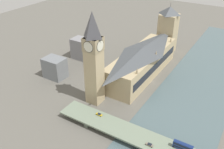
{
  "coord_description": "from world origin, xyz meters",
  "views": [
    {
      "loc": [
        -67.2,
        180.19,
        117.73
      ],
      "look_at": [
        21.59,
        36.82,
        20.11
      ],
      "focal_mm": 40.0,
      "sensor_mm": 36.0,
      "label": 1
    }
  ],
  "objects_px": {
    "parliament_hall": "(142,61)",
    "double_decker_bus_mid": "(183,146)",
    "victoria_tower": "(168,30)",
    "clock_tower": "(94,58)",
    "road_bridge": "(161,147)",
    "car_northbound_mid": "(99,114)",
    "car_northbound_tail": "(149,145)"
  },
  "relations": [
    {
      "from": "parliament_hall",
      "to": "double_decker_bus_mid",
      "type": "distance_m",
      "value": 99.46
    },
    {
      "from": "victoria_tower",
      "to": "clock_tower",
      "type": "bearing_deg",
      "value": 84.0
    },
    {
      "from": "road_bridge",
      "to": "clock_tower",
      "type": "bearing_deg",
      "value": -18.77
    },
    {
      "from": "road_bridge",
      "to": "car_northbound_mid",
      "type": "distance_m",
      "value": 48.4
    },
    {
      "from": "clock_tower",
      "to": "victoria_tower",
      "type": "bearing_deg",
      "value": -96.0
    },
    {
      "from": "parliament_hall",
      "to": "car_northbound_tail",
      "type": "height_order",
      "value": "parliament_hall"
    },
    {
      "from": "parliament_hall",
      "to": "car_northbound_tail",
      "type": "relative_size",
      "value": 20.62
    },
    {
      "from": "parliament_hall",
      "to": "victoria_tower",
      "type": "bearing_deg",
      "value": -89.95
    },
    {
      "from": "car_northbound_mid",
      "to": "car_northbound_tail",
      "type": "xyz_separation_m",
      "value": [
        -42.04,
        7.56,
        0.0
      ]
    },
    {
      "from": "clock_tower",
      "to": "road_bridge",
      "type": "bearing_deg",
      "value": 161.23
    },
    {
      "from": "victoria_tower",
      "to": "road_bridge",
      "type": "height_order",
      "value": "victoria_tower"
    },
    {
      "from": "parliament_hall",
      "to": "clock_tower",
      "type": "height_order",
      "value": "clock_tower"
    },
    {
      "from": "parliament_hall",
      "to": "victoria_tower",
      "type": "xyz_separation_m",
      "value": [
        0.06,
        -61.15,
        11.2
      ]
    },
    {
      "from": "parliament_hall",
      "to": "clock_tower",
      "type": "xyz_separation_m",
      "value": [
        12.55,
        57.78,
        24.42
      ]
    },
    {
      "from": "car_northbound_mid",
      "to": "car_northbound_tail",
      "type": "bearing_deg",
      "value": 169.81
    },
    {
      "from": "road_bridge",
      "to": "car_northbound_mid",
      "type": "xyz_separation_m",
      "value": [
        48.23,
        -3.67,
        1.63
      ]
    },
    {
      "from": "clock_tower",
      "to": "car_northbound_mid",
      "type": "bearing_deg",
      "value": 131.53
    },
    {
      "from": "parliament_hall",
      "to": "road_bridge",
      "type": "height_order",
      "value": "parliament_hall"
    },
    {
      "from": "victoria_tower",
      "to": "double_decker_bus_mid",
      "type": "xyz_separation_m",
      "value": [
        -63.59,
        137.41,
        -17.47
      ]
    },
    {
      "from": "parliament_hall",
      "to": "clock_tower",
      "type": "distance_m",
      "value": 63.97
    },
    {
      "from": "road_bridge",
      "to": "car_northbound_tail",
      "type": "bearing_deg",
      "value": 32.11
    },
    {
      "from": "parliament_hall",
      "to": "car_northbound_tail",
      "type": "distance_m",
      "value": 95.52
    },
    {
      "from": "clock_tower",
      "to": "double_decker_bus_mid",
      "type": "height_order",
      "value": "clock_tower"
    },
    {
      "from": "victoria_tower",
      "to": "car_northbound_tail",
      "type": "relative_size",
      "value": 11.55
    },
    {
      "from": "victoria_tower",
      "to": "car_northbound_tail",
      "type": "bearing_deg",
      "value": 107.51
    },
    {
      "from": "victoria_tower",
      "to": "car_northbound_mid",
      "type": "height_order",
      "value": "victoria_tower"
    },
    {
      "from": "road_bridge",
      "to": "double_decker_bus_mid",
      "type": "bearing_deg",
      "value": -163.93
    },
    {
      "from": "car_northbound_mid",
      "to": "car_northbound_tail",
      "type": "height_order",
      "value": "car_northbound_tail"
    },
    {
      "from": "victoria_tower",
      "to": "double_decker_bus_mid",
      "type": "height_order",
      "value": "victoria_tower"
    },
    {
      "from": "clock_tower",
      "to": "car_northbound_tail",
      "type": "distance_m",
      "value": 71.51
    },
    {
      "from": "car_northbound_tail",
      "to": "road_bridge",
      "type": "bearing_deg",
      "value": -147.89
    },
    {
      "from": "double_decker_bus_mid",
      "to": "clock_tower",
      "type": "bearing_deg",
      "value": -13.65
    }
  ]
}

